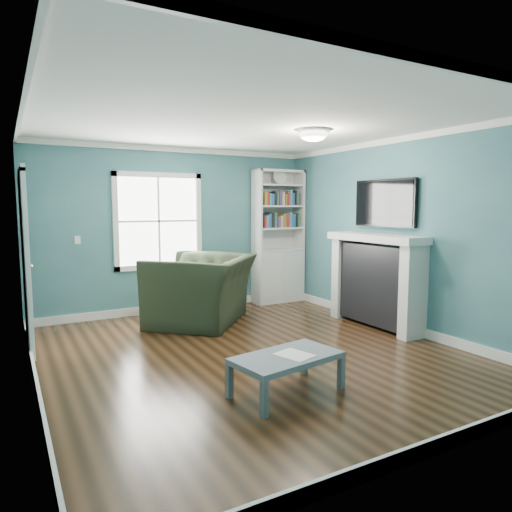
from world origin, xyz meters
TOP-DOWN VIEW (x-y plane):
  - floor at (0.00, 0.00)m, footprint 5.00×5.00m
  - room_walls at (0.00, 0.00)m, footprint 5.00×5.00m
  - trim at (0.00, 0.00)m, footprint 4.50×5.00m
  - window at (-0.30, 2.49)m, footprint 1.40×0.06m
  - bookshelf at (1.77, 2.30)m, footprint 0.90×0.35m
  - fireplace at (2.08, 0.20)m, footprint 0.44×1.58m
  - tv at (2.20, 0.20)m, footprint 0.06×1.10m
  - door at (-2.22, 1.40)m, footprint 0.12×0.98m
  - ceiling_fixture at (0.90, 0.10)m, footprint 0.38×0.38m
  - light_switch at (-1.50, 2.48)m, footprint 0.08×0.01m
  - recliner at (0.05, 1.60)m, footprint 1.71×1.75m
  - coffee_table at (-0.26, -1.13)m, footprint 1.05×0.69m
  - paper_sheet at (-0.20, -1.16)m, footprint 0.33×0.38m

SIDE VIEW (x-z plane):
  - floor at x=0.00m, z-range 0.00..0.00m
  - coffee_table at x=-0.26m, z-range 0.13..0.49m
  - paper_sheet at x=-0.20m, z-range 0.36..0.36m
  - fireplace at x=2.08m, z-range -0.01..1.29m
  - recliner at x=0.05m, z-range 0.00..1.30m
  - bookshelf at x=1.77m, z-range -0.23..2.08m
  - door at x=-2.22m, z-range -0.01..2.16m
  - light_switch at x=-1.50m, z-range 1.14..1.26m
  - trim at x=0.00m, z-range -0.06..2.54m
  - window at x=-0.30m, z-range 0.70..2.20m
  - room_walls at x=0.00m, z-range -0.92..4.08m
  - tv at x=2.20m, z-range 1.40..2.05m
  - ceiling_fixture at x=0.90m, z-range 2.47..2.63m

